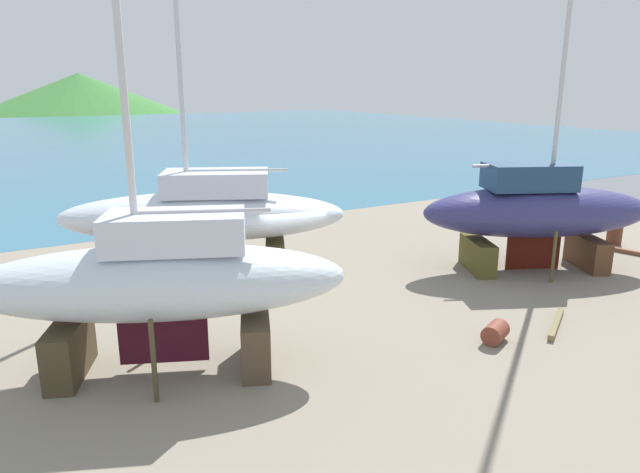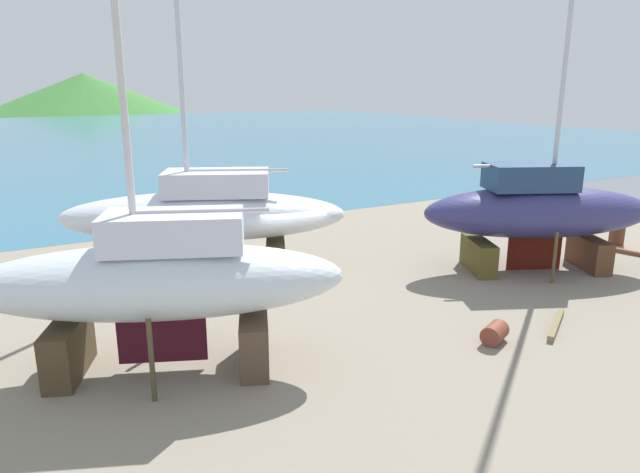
% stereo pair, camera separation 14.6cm
% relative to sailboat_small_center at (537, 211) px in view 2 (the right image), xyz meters
% --- Properties ---
extents(ground_plane, '(51.44, 51.44, 0.00)m').
position_rel_sailboat_small_center_xyz_m(ground_plane, '(-8.56, -0.13, -2.34)').
color(ground_plane, gray).
extents(sea_water, '(154.89, 119.03, 0.01)m').
position_rel_sailboat_small_center_xyz_m(sea_water, '(-8.56, 72.25, -2.34)').
color(sea_water, teal).
rests_on(sea_water, ground).
extents(headland_hill, '(110.29, 110.29, 21.95)m').
position_rel_sailboat_small_center_xyz_m(headland_hill, '(9.34, 194.00, -2.34)').
color(headland_hill, '#3B7934').
rests_on(headland_hill, ground).
extents(sailboat_small_center, '(9.25, 6.34, 16.31)m').
position_rel_sailboat_small_center_xyz_m(sailboat_small_center, '(0.00, 0.00, 0.00)').
color(sailboat_small_center, brown).
rests_on(sailboat_small_center, ground).
extents(sailboat_large_starboard, '(11.09, 7.50, 17.16)m').
position_rel_sailboat_small_center_xyz_m(sailboat_large_starboard, '(-11.11, 5.95, -0.09)').
color(sailboat_large_starboard, '#522E20').
rests_on(sailboat_large_starboard, ground).
extents(sailboat_far_slipway, '(9.41, 6.01, 13.58)m').
position_rel_sailboat_small_center_xyz_m(sailboat_far_slipway, '(-14.57, -1.15, 0.02)').
color(sailboat_far_slipway, '#443723').
rests_on(sailboat_far_slipway, ground).
extents(barrel_rust_near, '(0.91, 0.91, 0.83)m').
position_rel_sailboat_small_center_xyz_m(barrel_rust_near, '(6.16, 0.64, -1.92)').
color(barrel_rust_near, brown).
rests_on(barrel_rust_near, ground).
extents(barrel_blue_faded, '(0.95, 0.84, 0.56)m').
position_rel_sailboat_small_center_xyz_m(barrel_blue_faded, '(-6.18, -4.06, -2.05)').
color(barrel_blue_faded, brown).
rests_on(barrel_blue_faded, ground).
extents(timber_long_fore, '(2.12, 1.40, 0.19)m').
position_rel_sailboat_small_center_xyz_m(timber_long_fore, '(-3.81, -4.22, -2.24)').
color(timber_long_fore, olive).
rests_on(timber_long_fore, ground).
extents(timber_plank_near, '(0.95, 2.89, 0.17)m').
position_rel_sailboat_small_center_xyz_m(timber_plank_near, '(5.16, -0.31, -2.25)').
color(timber_plank_near, brown).
rests_on(timber_plank_near, ground).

